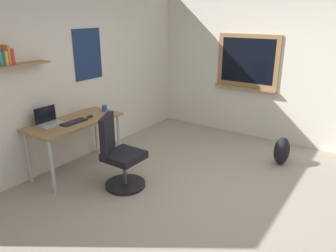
% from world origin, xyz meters
% --- Properties ---
extents(ground_plane, '(5.20, 5.20, 0.00)m').
position_xyz_m(ground_plane, '(0.00, 0.00, 0.00)').
color(ground_plane, '#9E9384').
rests_on(ground_plane, ground).
extents(wall_back, '(5.00, 0.30, 2.60)m').
position_xyz_m(wall_back, '(-0.01, 2.45, 1.30)').
color(wall_back, silver).
rests_on(wall_back, ground).
extents(wall_right, '(0.22, 5.00, 2.60)m').
position_xyz_m(wall_right, '(2.45, 0.03, 1.30)').
color(wall_right, silver).
rests_on(wall_right, ground).
extents(desk, '(1.30, 0.61, 0.75)m').
position_xyz_m(desk, '(-0.34, 2.07, 0.67)').
color(desk, '#997047').
rests_on(desk, ground).
extents(office_chair, '(0.55, 0.56, 0.95)m').
position_xyz_m(office_chair, '(-0.33, 1.27, 0.41)').
color(office_chair, black).
rests_on(office_chair, ground).
extents(laptop, '(0.31, 0.21, 0.23)m').
position_xyz_m(laptop, '(-0.63, 2.21, 0.80)').
color(laptop, '#ADAFB5').
rests_on(laptop, desk).
extents(keyboard, '(0.37, 0.13, 0.02)m').
position_xyz_m(keyboard, '(-0.40, 1.99, 0.76)').
color(keyboard, black).
rests_on(keyboard, desk).
extents(computer_mouse, '(0.10, 0.06, 0.03)m').
position_xyz_m(computer_mouse, '(-0.12, 1.99, 0.77)').
color(computer_mouse, '#262628').
rests_on(computer_mouse, desk).
extents(coffee_mug, '(0.08, 0.08, 0.09)m').
position_xyz_m(coffee_mug, '(0.21, 2.04, 0.80)').
color(coffee_mug, '#334CA5').
rests_on(coffee_mug, desk).
extents(backpack, '(0.32, 0.22, 0.41)m').
position_xyz_m(backpack, '(1.52, -0.25, 0.21)').
color(backpack, black).
rests_on(backpack, ground).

